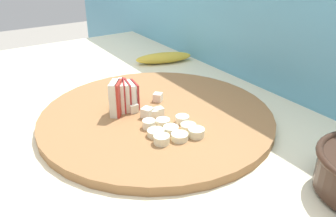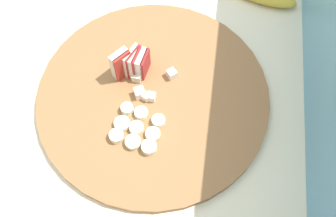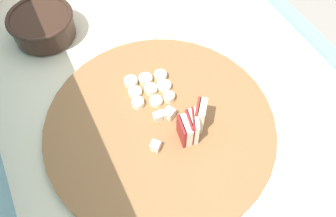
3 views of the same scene
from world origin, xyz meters
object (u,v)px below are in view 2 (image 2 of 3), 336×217
Objects in this scene: apple_wedge_fan at (132,63)px; banana_slice_rows at (137,129)px; cutting_board at (153,96)px; apple_dice_pile at (147,84)px.

apple_wedge_fan is 0.13m from banana_slice_rows.
banana_slice_rows is at bearing 13.49° from apple_wedge_fan.
apple_wedge_fan is 0.73× the size of banana_slice_rows.
cutting_board is 0.07m from apple_wedge_fan.
apple_dice_pile is 0.10m from banana_slice_rows.
apple_dice_pile is (-0.01, -0.01, 0.02)m from cutting_board.
apple_dice_pile is (0.03, 0.03, -0.02)m from apple_wedge_fan.
apple_dice_pile is 0.91× the size of banana_slice_rows.
apple_wedge_fan reaches higher than cutting_board.
apple_wedge_fan is 0.05m from apple_dice_pile.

